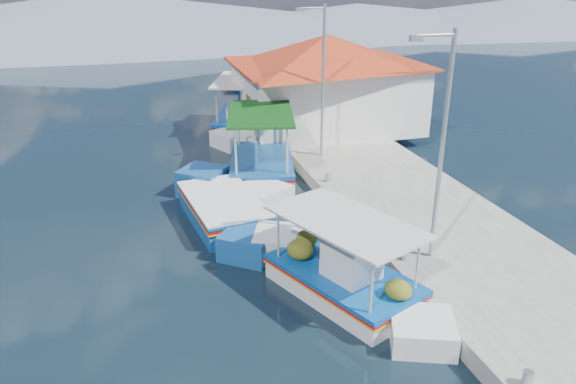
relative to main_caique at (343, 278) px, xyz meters
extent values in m
plane|color=black|center=(-1.91, -1.64, -0.45)|extent=(160.00, 160.00, 0.00)
cube|color=#ABA8A0|center=(3.99, 4.36, -0.20)|extent=(5.00, 44.00, 0.50)
cylinder|color=#A5A8AD|center=(1.89, -4.64, 0.20)|extent=(0.20, 0.20, 0.30)
cylinder|color=#A5A8AD|center=(1.89, 0.36, 0.20)|extent=(0.20, 0.20, 0.30)
cylinder|color=#A5A8AD|center=(1.89, 6.36, 0.20)|extent=(0.20, 0.20, 0.30)
cylinder|color=#A5A8AD|center=(1.89, 12.36, 0.20)|extent=(0.20, 0.20, 0.30)
cube|color=white|center=(-0.03, -0.06, -0.25)|extent=(3.36, 4.38, 0.86)
cube|color=white|center=(0.99, 2.32, -0.14)|extent=(1.86, 1.86, 0.95)
cube|color=white|center=(-1.02, -2.38, -0.25)|extent=(1.81, 1.81, 0.81)
cube|color=#0B4B96|center=(-0.03, -0.06, 0.15)|extent=(3.46, 4.51, 0.05)
cube|color=#B20F15|center=(-0.03, -0.06, 0.07)|extent=(3.46, 4.51, 0.05)
cube|color=gold|center=(-0.03, -0.06, 0.01)|extent=(3.46, 4.51, 0.04)
cube|color=#0B4B96|center=(-0.03, -0.06, 0.21)|extent=(3.47, 4.48, 0.05)
cube|color=brown|center=(-0.03, -0.06, 0.18)|extent=(3.19, 4.25, 0.05)
cube|color=white|center=(-0.14, -0.31, 0.68)|extent=(1.46, 1.51, 0.99)
cube|color=silver|center=(-0.14, -0.31, 1.19)|extent=(1.59, 1.63, 0.05)
cylinder|color=beige|center=(-0.11, 1.76, 0.90)|extent=(0.06, 0.06, 1.44)
cylinder|color=beige|center=(1.35, 1.14, 0.90)|extent=(0.06, 0.06, 1.44)
cylinder|color=beige|center=(-1.41, -1.27, 0.90)|extent=(0.06, 0.06, 1.44)
cylinder|color=beige|center=(0.06, -1.89, 0.90)|extent=(0.06, 0.06, 1.44)
cube|color=silver|center=(-0.03, -0.06, 1.63)|extent=(3.45, 4.42, 0.06)
ellipsoid|color=#4B5216|center=(0.13, 1.24, 0.44)|extent=(0.69, 0.75, 0.51)
ellipsoid|color=#4B5216|center=(0.89, 1.41, 0.40)|extent=(0.58, 0.64, 0.43)
ellipsoid|color=#4B5216|center=(-0.50, -1.63, 0.41)|extent=(0.61, 0.67, 0.46)
sphere|color=#FF3F08|center=(1.01, 0.08, 0.86)|extent=(0.36, 0.36, 0.36)
cube|color=white|center=(-0.06, 8.63, -0.20)|extent=(3.19, 4.67, 1.09)
cube|color=white|center=(-0.70, 11.42, -0.06)|extent=(2.28, 2.28, 1.20)
cube|color=white|center=(0.56, 5.92, -0.20)|extent=(2.21, 2.21, 1.03)
cube|color=#0B4B96|center=(-0.06, 8.63, 0.31)|extent=(3.29, 4.81, 0.07)
cube|color=#B20F15|center=(-0.06, 8.63, 0.22)|extent=(3.29, 4.81, 0.06)
cube|color=gold|center=(-0.06, 8.63, 0.13)|extent=(3.29, 4.81, 0.05)
cube|color=#164B88|center=(-0.06, 8.63, 0.39)|extent=(3.30, 4.77, 0.06)
cube|color=brown|center=(-0.06, 8.63, 0.35)|extent=(2.99, 4.55, 0.06)
cylinder|color=beige|center=(-1.35, 10.17, 1.27)|extent=(0.08, 0.08, 1.83)
cylinder|color=beige|center=(0.43, 10.58, 1.27)|extent=(0.08, 0.08, 1.83)
cylinder|color=beige|center=(-0.55, 6.68, 1.27)|extent=(0.08, 0.08, 1.83)
cylinder|color=beige|center=(1.24, 7.09, 1.27)|extent=(0.08, 0.08, 1.83)
cube|color=#0D4412|center=(-0.06, 8.63, 2.19)|extent=(3.30, 4.70, 0.08)
cube|color=#164B88|center=(-2.19, 5.09, -0.20)|extent=(2.51, 4.10, 1.08)
cube|color=#164B88|center=(-1.87, 7.67, -0.06)|extent=(2.07, 2.07, 1.19)
cube|color=#164B88|center=(-2.50, 2.60, -0.20)|extent=(2.01, 2.01, 1.02)
cube|color=#0B4B96|center=(-2.19, 5.09, 0.30)|extent=(2.59, 4.23, 0.07)
cube|color=#B20F15|center=(-2.19, 5.09, 0.21)|extent=(2.59, 4.23, 0.06)
cube|color=gold|center=(-2.19, 5.09, 0.13)|extent=(2.59, 4.23, 0.05)
cube|color=white|center=(-2.19, 5.09, 0.38)|extent=(2.60, 4.19, 0.06)
cube|color=brown|center=(-2.19, 5.09, 0.35)|extent=(2.34, 4.01, 0.06)
cube|color=white|center=(0.64, 15.72, -0.21)|extent=(3.69, 4.98, 1.05)
cube|color=white|center=(-0.35, 18.53, -0.07)|extent=(2.23, 2.23, 1.16)
cube|color=white|center=(1.61, 13.01, -0.21)|extent=(2.17, 2.17, 1.00)
cube|color=#0B4B96|center=(0.64, 15.72, 0.28)|extent=(3.80, 5.13, 0.07)
cube|color=#B20F15|center=(0.64, 15.72, 0.19)|extent=(3.80, 5.13, 0.06)
cube|color=gold|center=(0.64, 15.72, 0.11)|extent=(3.80, 5.13, 0.04)
cube|color=#0B4B96|center=(0.64, 15.72, 0.36)|extent=(3.80, 5.10, 0.06)
cube|color=brown|center=(0.64, 15.72, 0.32)|extent=(3.48, 4.83, 0.06)
cube|color=white|center=(0.76, 15.41, 0.93)|extent=(1.69, 1.78, 1.22)
cube|color=silver|center=(0.76, 15.41, 1.56)|extent=(1.83, 1.93, 0.07)
cylinder|color=beige|center=(-0.86, 17.18, 1.21)|extent=(0.08, 0.08, 1.77)
cylinder|color=beige|center=(0.89, 17.80, 1.21)|extent=(0.08, 0.08, 1.77)
cylinder|color=beige|center=(0.40, 13.65, 1.21)|extent=(0.08, 0.08, 1.77)
cylinder|color=beige|center=(2.15, 14.27, 1.21)|extent=(0.08, 0.08, 1.77)
cube|color=silver|center=(0.64, 15.72, 2.10)|extent=(3.80, 5.02, 0.08)
cube|color=silver|center=(4.29, 13.36, 1.55)|extent=(8.00, 6.00, 3.00)
cube|color=red|center=(4.29, 13.36, 3.10)|extent=(8.64, 6.48, 0.10)
pyramid|color=red|center=(4.29, 13.36, 3.75)|extent=(10.49, 10.49, 1.40)
cube|color=brown|center=(0.31, 12.36, 1.05)|extent=(0.06, 1.00, 2.00)
cube|color=#0B4B96|center=(0.31, 14.86, 1.65)|extent=(0.06, 1.20, 0.90)
cylinder|color=#A5A8AD|center=(2.69, 0.36, 3.05)|extent=(0.12, 0.12, 6.00)
cylinder|color=#A5A8AD|center=(2.19, 0.36, 5.90)|extent=(1.00, 0.08, 0.08)
cube|color=#A5A8AD|center=(1.69, 0.36, 5.85)|extent=(0.30, 0.14, 0.14)
cylinder|color=#A5A8AD|center=(2.69, 9.36, 3.05)|extent=(0.12, 0.12, 6.00)
cylinder|color=#A5A8AD|center=(2.19, 9.36, 5.90)|extent=(1.00, 0.08, 0.08)
cube|color=#A5A8AD|center=(1.69, 9.36, 5.85)|extent=(0.30, 0.14, 0.14)
cone|color=slate|center=(-6.91, 54.36, 2.00)|extent=(96.00, 96.00, 5.50)
cone|color=slate|center=(23.09, 54.36, 1.15)|extent=(76.80, 76.80, 3.80)
cone|color=slate|center=(48.09, 54.36, 1.35)|extent=(89.60, 89.60, 4.20)
camera|label=1|loc=(-4.75, -11.32, 7.41)|focal=34.43mm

